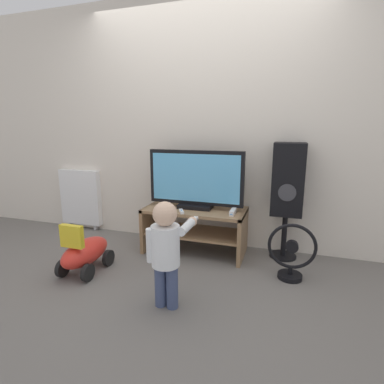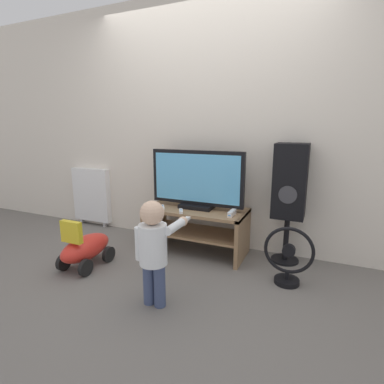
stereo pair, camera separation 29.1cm
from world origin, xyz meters
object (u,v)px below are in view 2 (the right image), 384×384
Objects in this scene: remote_primary at (162,207)px; television at (197,180)px; speaker_tower at (290,184)px; radiator at (92,195)px; game_console at (232,213)px; remote_secondary at (181,211)px; child at (154,245)px; floor_fan at (288,258)px; ride_on_toy at (85,248)px.

television is at bearing 24.06° from remote_primary.
radiator is at bearing 177.38° from speaker_tower.
speaker_tower is at bearing 25.91° from game_console.
remote_secondary is (-0.08, -0.20, -0.28)m from television.
speaker_tower reaches higher than game_console.
television is at bearing 164.41° from game_console.
remote_primary is 0.97m from child.
radiator is at bearing 143.66° from child.
television is 0.86× the size of speaker_tower.
speaker_tower reaches higher than radiator.
television is 1.29× the size of radiator.
remote_primary is 0.11× the size of speaker_tower.
television is 1.24× the size of child.
remote_primary is 0.26× the size of floor_fan.
floor_fan is (1.03, -0.11, -0.25)m from remote_secondary.
speaker_tower is (1.20, 0.26, 0.28)m from remote_primary.
radiator is (-2.00, 0.35, -0.09)m from game_console.
remote_secondary is 0.95m from ride_on_toy.
radiator is at bearing 170.20° from game_console.
game_console is 0.60m from speaker_tower.
game_console is 0.15× the size of speaker_tower.
radiator is (-2.48, 0.11, -0.36)m from speaker_tower.
remote_secondary is 0.17× the size of radiator.
child is 0.98m from ride_on_toy.
radiator is at bearing 128.81° from ride_on_toy.
speaker_tower is (0.78, 1.13, 0.30)m from child.
speaker_tower reaches higher than remote_secondary.
floor_fan reaches higher than remote_primary.
radiator is (-0.79, 0.98, 0.22)m from ride_on_toy.
game_console is at bearing -15.59° from television.
radiator is (-1.27, 0.38, -0.07)m from remote_primary.
remote_secondary is at bearing -16.10° from radiator.
remote_primary is at bearing 115.87° from child.
game_console reaches higher than ride_on_toy.
ride_on_toy is (-0.91, 0.27, -0.28)m from child.
television reaches higher than floor_fan.
remote_primary is 0.17× the size of radiator.
game_console is 1.40m from ride_on_toy.
television is 5.86× the size of game_console.
speaker_tower is at bearing 7.70° from television.
speaker_tower is at bearing 18.57° from remote_secondary.
floor_fan is at bearing 13.82° from ride_on_toy.
remote_secondary is at bearing -14.23° from remote_primary.
remote_secondary is 0.23× the size of ride_on_toy.
ride_on_toy is 0.74× the size of radiator.
television reaches higher than child.
child is (0.42, -0.87, -0.01)m from remote_primary.
child is 1.13m from floor_fan.
remote_primary is at bearing 165.77° from remote_secondary.
ride_on_toy is at bearing -152.76° from speaker_tower.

